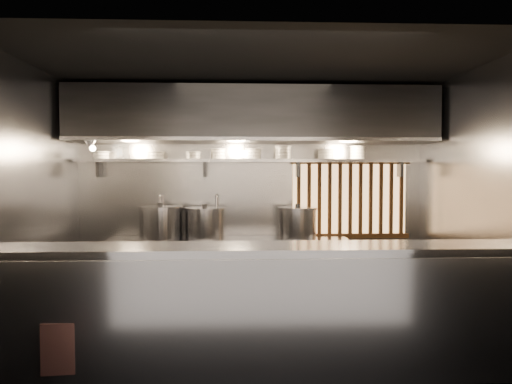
{
  "coord_description": "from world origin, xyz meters",
  "views": [
    {
      "loc": [
        -0.24,
        -5.05,
        1.74
      ],
      "look_at": [
        0.02,
        0.55,
        1.51
      ],
      "focal_mm": 35.0,
      "sensor_mm": 36.0,
      "label": 1
    }
  ],
  "objects": [
    {
      "name": "wood_screen",
      "position": [
        1.3,
        1.45,
        1.38
      ],
      "size": [
        1.56,
        0.09,
        1.04
      ],
      "color": "#F0B26C",
      "rests_on": "wall_back"
    },
    {
      "name": "wall_back",
      "position": [
        0.0,
        1.5,
        1.4
      ],
      "size": [
        4.5,
        0.0,
        4.5
      ],
      "primitive_type": "plane",
      "rotation": [
        1.57,
        0.0,
        0.0
      ],
      "color": "gray",
      "rests_on": "floor"
    },
    {
      "name": "cooking_bench",
      "position": [
        -0.3,
        1.13,
        0.45
      ],
      "size": [
        3.0,
        0.7,
        0.9
      ],
      "primitive_type": "cube",
      "color": "#96969B",
      "rests_on": "floor"
    },
    {
      "name": "bowl_stack_4",
      "position": [
        0.01,
        1.32,
        1.97
      ],
      "size": [
        0.23,
        0.23,
        0.13
      ],
      "color": "silver",
      "rests_on": "bowl_shelf"
    },
    {
      "name": "bowl_stack_0",
      "position": [
        -1.9,
        1.32,
        1.95
      ],
      "size": [
        0.22,
        0.22,
        0.09
      ],
      "color": "silver",
      "rests_on": "bowl_shelf"
    },
    {
      "name": "serving_counter",
      "position": [
        0.0,
        -0.96,
        0.57
      ],
      "size": [
        4.5,
        0.56,
        1.13
      ],
      "color": "#96969B",
      "rests_on": "floor"
    },
    {
      "name": "stock_pot_mid",
      "position": [
        -0.6,
        1.16,
        1.1
      ],
      "size": [
        0.62,
        0.62,
        0.43
      ],
      "rotation": [
        0.0,
        0.0,
        0.25
      ],
      "color": "#96969B",
      "rests_on": "cooking_bench"
    },
    {
      "name": "bowl_stack_3",
      "position": [
        -0.43,
        1.32,
        1.97
      ],
      "size": [
        0.2,
        0.2,
        0.13
      ],
      "color": "silver",
      "rests_on": "bowl_shelf"
    },
    {
      "name": "faucet_right",
      "position": [
        -0.45,
        1.37,
        1.31
      ],
      "size": [
        0.04,
        0.3,
        0.5
      ],
      "color": "silver",
      "rests_on": "wall_back"
    },
    {
      "name": "bowl_stack_6",
      "position": [
        0.95,
        1.32,
        1.97
      ],
      "size": [
        0.22,
        0.22,
        0.13
      ],
      "color": "silver",
      "rests_on": "bowl_shelf"
    },
    {
      "name": "bowl_stack_7",
      "position": [
        1.36,
        1.32,
        1.99
      ],
      "size": [
        0.2,
        0.2,
        0.17
      ],
      "color": "silver",
      "rests_on": "bowl_shelf"
    },
    {
      "name": "wall_left",
      "position": [
        -2.25,
        0.0,
        1.4
      ],
      "size": [
        0.0,
        3.0,
        3.0
      ],
      "primitive_type": "plane",
      "rotation": [
        1.57,
        0.0,
        1.57
      ],
      "color": "gray",
      "rests_on": "floor"
    },
    {
      "name": "ceiling",
      "position": [
        0.0,
        0.0,
        2.8
      ],
      "size": [
        4.5,
        4.5,
        0.0
      ],
      "primitive_type": "plane",
      "rotation": [
        3.14,
        0.0,
        0.0
      ],
      "color": "black",
      "rests_on": "wall_back"
    },
    {
      "name": "floor",
      "position": [
        0.0,
        0.0,
        0.0
      ],
      "size": [
        4.5,
        4.5,
        0.0
      ],
      "primitive_type": "plane",
      "color": "black",
      "rests_on": "ground"
    },
    {
      "name": "bowl_shelf",
      "position": [
        0.0,
        1.32,
        1.88
      ],
      "size": [
        4.4,
        0.34,
        0.04
      ],
      "primitive_type": "cube",
      "color": "#96969B",
      "rests_on": "wall_back"
    },
    {
      "name": "faucet_left",
      "position": [
        -1.15,
        1.37,
        1.31
      ],
      "size": [
        0.04,
        0.3,
        0.5
      ],
      "color": "silver",
      "rests_on": "wall_back"
    },
    {
      "name": "bowl_stack_5",
      "position": [
        0.4,
        1.32,
        1.98
      ],
      "size": [
        0.22,
        0.22,
        0.17
      ],
      "color": "silver",
      "rests_on": "bowl_shelf"
    },
    {
      "name": "heat_lamp",
      "position": [
        -1.9,
        0.85,
        2.07
      ],
      "size": [
        0.25,
        0.35,
        0.2
      ],
      "color": "#96969B",
      "rests_on": "exhaust_hood"
    },
    {
      "name": "exhaust_hood",
      "position": [
        0.0,
        1.1,
        2.42
      ],
      "size": [
        4.4,
        0.81,
        0.65
      ],
      "color": "#2D2D30",
      "rests_on": "ceiling"
    },
    {
      "name": "bowl_stack_2",
      "position": [
        -0.75,
        1.32,
        1.95
      ],
      "size": [
        0.2,
        0.2,
        0.09
      ],
      "color": "silver",
      "rests_on": "bowl_shelf"
    },
    {
      "name": "wall_right",
      "position": [
        2.25,
        0.0,
        1.4
      ],
      "size": [
        0.0,
        3.0,
        3.0
      ],
      "primitive_type": "plane",
      "rotation": [
        1.57,
        0.0,
        -1.57
      ],
      "color": "gray",
      "rests_on": "floor"
    },
    {
      "name": "pendant_bulb",
      "position": [
        -0.1,
        1.2,
        1.96
      ],
      "size": [
        0.09,
        0.09,
        0.19
      ],
      "color": "#2D2D30",
      "rests_on": "exhaust_hood"
    },
    {
      "name": "bowl_stack_1",
      "position": [
        -1.22,
        1.32,
        1.95
      ],
      "size": [
        0.22,
        0.22,
        0.09
      ],
      "color": "silver",
      "rests_on": "bowl_shelf"
    },
    {
      "name": "red_placard",
      "position": [
        -1.57,
        -1.22,
        0.38
      ],
      "size": [
        0.29,
        0.05,
        0.4
      ],
      "primitive_type": "cube",
      "rotation": [
        0.0,
        0.0,
        0.09
      ],
      "color": "red",
      "rests_on": "serving_counter"
    },
    {
      "name": "stock_pot_left",
      "position": [
        -1.13,
        1.11,
        1.11
      ],
      "size": [
        0.7,
        0.7,
        0.46
      ],
      "rotation": [
        0.0,
        0.0,
        -0.33
      ],
      "color": "#96969B",
      "rests_on": "cooking_bench"
    },
    {
      "name": "stock_pot_right",
      "position": [
        0.57,
        1.13,
        1.1
      ],
      "size": [
        0.58,
        0.58,
        0.44
      ],
      "rotation": [
        0.0,
        0.0,
        -0.2
      ],
      "color": "#96969B",
      "rests_on": "cooking_bench"
    }
  ]
}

